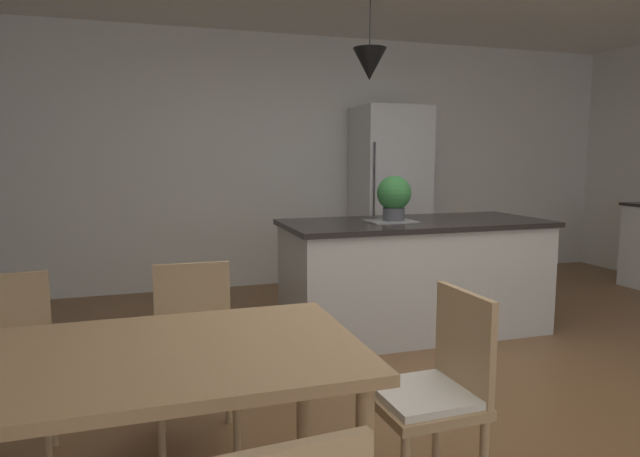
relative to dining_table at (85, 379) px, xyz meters
name	(u,v)px	position (x,y,z in m)	size (l,w,h in m)	color
ground_plane	(433,405)	(1.75, 0.82, -0.70)	(10.00, 8.40, 0.04)	brown
wall_back_kitchen	(290,162)	(1.75, 4.08, 0.67)	(10.00, 0.12, 2.70)	white
dining_table	(85,379)	(0.00, 0.00, 0.00)	(1.84, 0.87, 0.75)	tan
chair_kitchen_end	(435,390)	(1.29, 0.00, -0.21)	(0.41, 0.41, 0.87)	tan
chair_far_right	(195,347)	(0.42, 0.81, -0.21)	(0.41, 0.41, 0.87)	tan
chair_far_left	(5,366)	(-0.42, 0.81, -0.21)	(0.43, 0.43, 0.87)	tan
kitchen_island	(414,275)	(2.25, 2.04, -0.22)	(2.10, 0.92, 0.91)	silver
refrigerator	(389,196)	(2.78, 3.68, 0.29)	(0.74, 0.67, 1.94)	silver
pendant_over_island_main	(370,64)	(1.84, 2.04, 1.40)	(0.25, 0.25, 0.73)	black
potted_plant_on_island	(394,196)	(2.05, 2.04, 0.42)	(0.27, 0.27, 0.36)	#4C4C51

